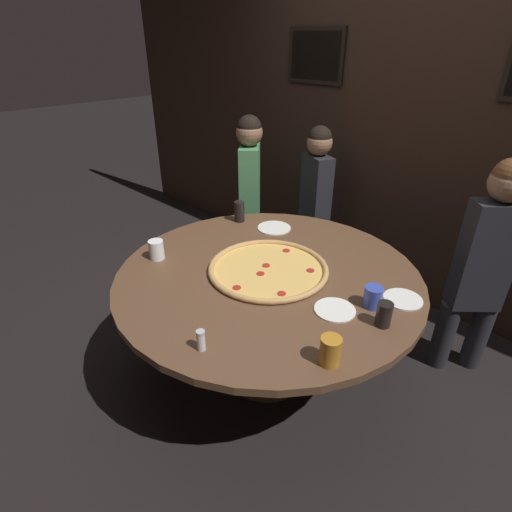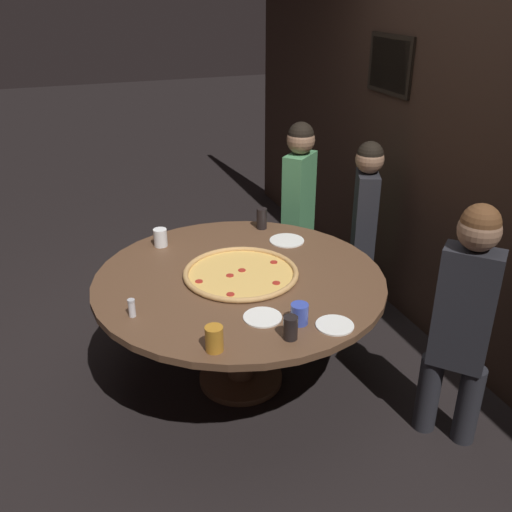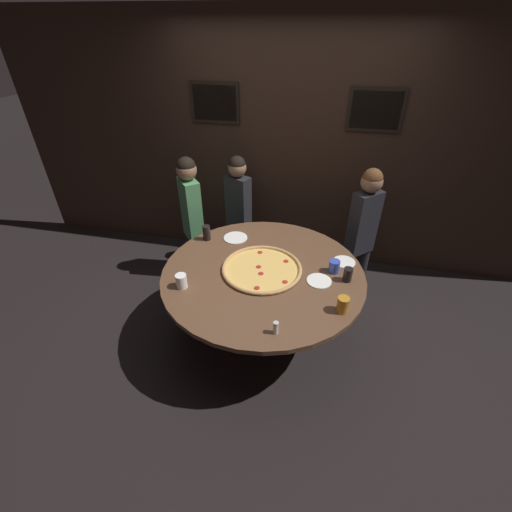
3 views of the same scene
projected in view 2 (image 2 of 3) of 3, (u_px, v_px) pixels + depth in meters
ground_plane at (241, 380)px, 3.61m from camera, size 24.00×24.00×0.00m
back_wall at (460, 157)px, 3.49m from camera, size 6.40×0.08×2.60m
dining_table at (240, 295)px, 3.34m from camera, size 1.68×1.68×0.74m
giant_pizza at (241, 273)px, 3.29m from camera, size 0.67×0.67×0.03m
drink_cup_by_shaker at (262, 219)px, 3.89m from camera, size 0.07×0.07×0.14m
drink_cup_centre_back at (160, 238)px, 3.64m from camera, size 0.09×0.09×0.11m
drink_cup_front_edge at (290, 328)px, 2.69m from camera, size 0.07×0.07×0.12m
drink_cup_near_left at (299, 314)px, 2.82m from camera, size 0.09×0.09×0.11m
drink_cup_beside_pizza at (214, 339)px, 2.61m from camera, size 0.09×0.09×0.12m
white_plate_near_front at (335, 325)px, 2.81m from camera, size 0.19×0.19×0.01m
white_plate_far_back at (263, 317)px, 2.88m from camera, size 0.20×0.20×0.01m
white_plate_left_side at (287, 241)px, 3.73m from camera, size 0.23×0.23×0.01m
condiment_shaker at (132, 308)px, 2.88m from camera, size 0.04×0.04×0.10m
diner_far_right at (364, 219)px, 4.06m from camera, size 0.34×0.24×1.31m
diner_side_right at (299, 200)px, 4.31m from camera, size 0.32×0.34×1.37m
diner_side_left at (464, 314)px, 2.85m from camera, size 0.33×0.32×1.36m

